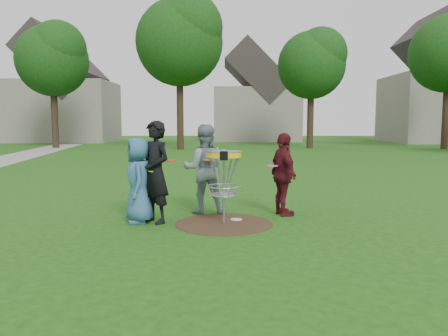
{
  "coord_description": "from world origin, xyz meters",
  "views": [
    {
      "loc": [
        0.03,
        -7.87,
        1.87
      ],
      "look_at": [
        0.0,
        0.3,
        1.0
      ],
      "focal_mm": 35.0,
      "sensor_mm": 36.0,
      "label": 1
    }
  ],
  "objects_px": {
    "disc_golf_basket": "(224,169)",
    "player_grey": "(204,169)",
    "player_black": "(155,172)",
    "player_maroon": "(283,174)",
    "player_blue": "(139,180)"
  },
  "relations": [
    {
      "from": "player_black",
      "to": "player_maroon",
      "type": "relative_size",
      "value": 1.14
    },
    {
      "from": "player_maroon",
      "to": "player_black",
      "type": "bearing_deg",
      "value": 86.91
    },
    {
      "from": "disc_golf_basket",
      "to": "player_grey",
      "type": "bearing_deg",
      "value": 112.89
    },
    {
      "from": "player_blue",
      "to": "player_maroon",
      "type": "xyz_separation_m",
      "value": [
        2.76,
        0.62,
        0.04
      ]
    },
    {
      "from": "player_maroon",
      "to": "disc_golf_basket",
      "type": "height_order",
      "value": "player_maroon"
    },
    {
      "from": "player_grey",
      "to": "disc_golf_basket",
      "type": "height_order",
      "value": "player_grey"
    },
    {
      "from": "player_blue",
      "to": "player_grey",
      "type": "relative_size",
      "value": 0.87
    },
    {
      "from": "player_black",
      "to": "player_grey",
      "type": "relative_size",
      "value": 1.04
    },
    {
      "from": "player_black",
      "to": "player_maroon",
      "type": "height_order",
      "value": "player_black"
    },
    {
      "from": "player_blue",
      "to": "player_grey",
      "type": "xyz_separation_m",
      "value": [
        1.16,
        0.86,
        0.12
      ]
    },
    {
      "from": "player_maroon",
      "to": "disc_golf_basket",
      "type": "xyz_separation_m",
      "value": [
        -1.18,
        -0.74,
        0.19
      ]
    },
    {
      "from": "player_black",
      "to": "disc_golf_basket",
      "type": "xyz_separation_m",
      "value": [
        1.26,
        -0.11,
        0.08
      ]
    },
    {
      "from": "disc_golf_basket",
      "to": "player_black",
      "type": "bearing_deg",
      "value": 175.21
    },
    {
      "from": "player_blue",
      "to": "disc_golf_basket",
      "type": "xyz_separation_m",
      "value": [
        1.57,
        -0.12,
        0.23
      ]
    },
    {
      "from": "player_black",
      "to": "disc_golf_basket",
      "type": "height_order",
      "value": "player_black"
    }
  ]
}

